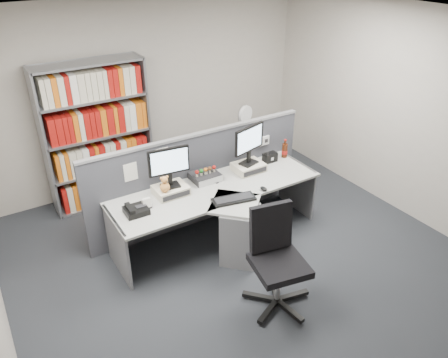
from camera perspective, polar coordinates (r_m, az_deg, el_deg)
ground at (r=5.12m, az=3.92°, el=-12.10°), size 5.50×5.50×0.00m
room_shell at (r=4.16m, az=4.76°, el=6.76°), size 5.04×5.54×2.72m
partition at (r=5.61m, az=-3.19°, el=0.14°), size 3.00×0.08×1.27m
desk at (r=5.23m, az=0.32°, el=-4.69°), size 2.60×1.20×0.72m
monitor_riser_left at (r=5.13m, az=-6.94°, el=-1.46°), size 0.38×0.31×0.10m
monitor_riser_right at (r=5.61m, az=3.22°, el=1.56°), size 0.38×0.31×0.10m
monitor_left at (r=4.97m, az=-7.17°, el=1.93°), size 0.48×0.18×0.49m
monitor_right at (r=5.46m, az=3.31°, el=4.86°), size 0.49×0.21×0.51m
desktop_pc at (r=5.40m, az=-2.48°, el=0.31°), size 0.33×0.30×0.09m
figurines at (r=5.34m, az=-2.39°, el=1.14°), size 0.29×0.05×0.09m
keyboard at (r=4.99m, az=1.27°, el=-2.64°), size 0.53×0.28×0.03m
mouse at (r=5.21m, az=5.18°, el=-1.27°), size 0.07×0.11×0.04m
desk_phone at (r=4.85m, az=-11.44°, el=-4.00°), size 0.25×0.23×0.11m
desk_calendar at (r=4.91m, az=-10.04°, el=-3.23°), size 0.10×0.08×0.12m
plush_toy at (r=4.97m, az=-7.72°, el=-0.81°), size 0.11×0.11×0.20m
speaker at (r=5.85m, az=6.00°, el=2.82°), size 0.19×0.10×0.13m
cola_bottle at (r=5.99m, az=7.90°, el=3.70°), size 0.08×0.08×0.26m
shelving_unit at (r=6.18m, az=-16.13°, el=5.23°), size 1.41×0.40×2.00m
filing_cabinet at (r=6.87m, az=2.61°, el=3.10°), size 0.45×0.61×0.70m
desk_fan at (r=6.61m, az=2.73°, el=8.10°), size 0.27×0.17×0.47m
office_chair at (r=4.46m, az=6.78°, el=-9.92°), size 0.70×0.70×1.07m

